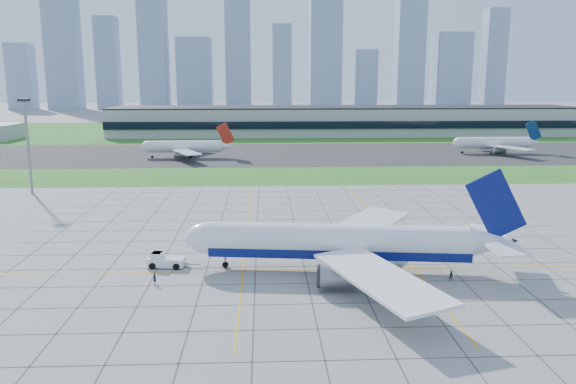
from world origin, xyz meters
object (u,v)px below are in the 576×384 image
(light_mast, at_px, (27,134))
(distant_jet_1, at_px, (186,147))
(distant_jet_2, at_px, (495,143))
(airliner, at_px, (340,243))
(crew_near, at_px, (155,279))
(pushback_tug, at_px, (165,261))
(crew_far, at_px, (451,276))

(light_mast, bearing_deg, distant_jet_1, 64.83)
(distant_jet_2, bearing_deg, light_mast, -154.13)
(light_mast, distance_m, airliner, 101.98)
(light_mast, bearing_deg, crew_near, -57.06)
(distant_jet_1, height_order, distant_jet_2, same)
(light_mast, xyz_separation_m, airliner, (75.71, -67.35, -11.51))
(pushback_tug, distance_m, crew_far, 46.03)
(crew_far, xyz_separation_m, distant_jet_1, (-59.41, 142.64, 3.70))
(pushback_tug, distance_m, crew_near, 8.04)
(distant_jet_1, bearing_deg, pushback_tug, -83.96)
(pushback_tug, distance_m, distant_jet_1, 134.84)
(airliner, height_order, pushback_tug, airliner)
(light_mast, bearing_deg, pushback_tug, -53.82)
(light_mast, xyz_separation_m, distant_jet_1, (32.80, 69.80, -11.70))
(pushback_tug, bearing_deg, crew_far, -3.86)
(pushback_tug, distance_m, distant_jet_2, 182.68)
(crew_near, xyz_separation_m, crew_far, (45.37, -0.56, -0.08))
(light_mast, xyz_separation_m, distant_jet_2, (161.29, 78.20, -11.70))
(distant_jet_1, bearing_deg, light_mast, -115.17)
(crew_far, bearing_deg, airliner, 176.71)
(airliner, bearing_deg, crew_near, -163.40)
(crew_far, distance_m, distant_jet_1, 154.56)
(airliner, bearing_deg, crew_far, -11.53)
(light_mast, height_order, crew_near, light_mast)
(light_mast, distance_m, distant_jet_2, 179.63)
(airliner, relative_size, distant_jet_2, 1.28)
(pushback_tug, height_order, crew_near, pushback_tug)
(crew_near, height_order, distant_jet_2, distant_jet_2)
(pushback_tug, relative_size, crew_far, 5.62)
(light_mast, distance_m, crew_near, 87.48)
(crew_near, height_order, crew_far, crew_near)
(light_mast, relative_size, pushback_tug, 2.89)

